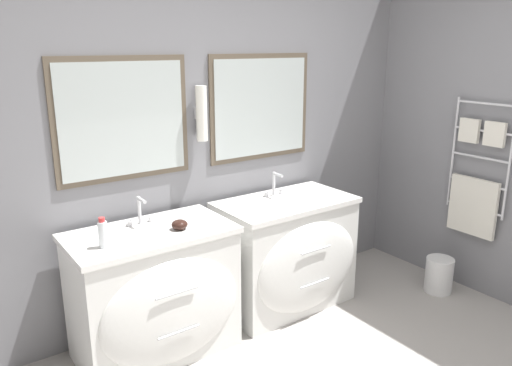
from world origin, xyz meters
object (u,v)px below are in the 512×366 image
object	(u,v)px
toiletry_bottle	(103,234)
amenity_bowl	(180,225)
waste_bin	(439,274)
vanity_left	(156,293)
vanity_right	(288,253)

from	to	relation	value
toiletry_bottle	amenity_bowl	world-z (taller)	toiletry_bottle
toiletry_bottle	waste_bin	xyz separation A→B (m)	(2.49, -0.48, -0.76)
vanity_left	toiletry_bottle	xyz separation A→B (m)	(-0.32, -0.06, 0.48)
waste_bin	amenity_bowl	bearing A→B (deg)	166.32
amenity_bowl	toiletry_bottle	bearing A→B (deg)	-178.81
vanity_left	vanity_right	bearing A→B (deg)	0.00
vanity_left	toiletry_bottle	size ratio (longest dim) A/B	5.68
toiletry_bottle	waste_bin	size ratio (longest dim) A/B	0.62
vanity_right	waste_bin	world-z (taller)	vanity_right
amenity_bowl	waste_bin	xyz separation A→B (m)	(2.02, -0.49, -0.71)
toiletry_bottle	amenity_bowl	xyz separation A→B (m)	(0.47, 0.01, -0.05)
waste_bin	vanity_right	bearing A→B (deg)	154.28
vanity_right	toiletry_bottle	xyz separation A→B (m)	(-1.38, -0.06, 0.48)
vanity_left	amenity_bowl	world-z (taller)	amenity_bowl
toiletry_bottle	vanity_right	bearing A→B (deg)	2.35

